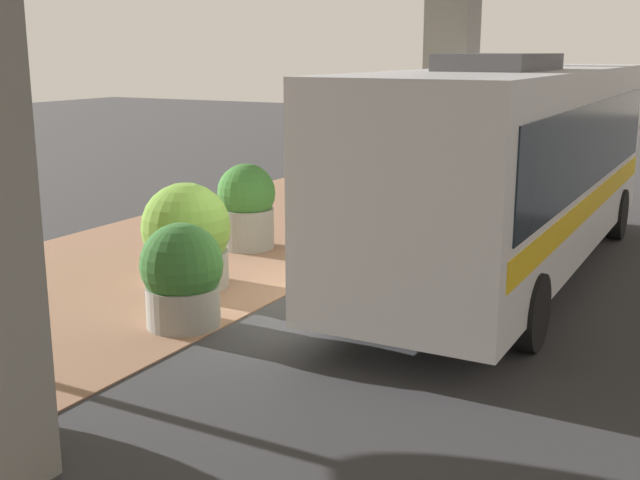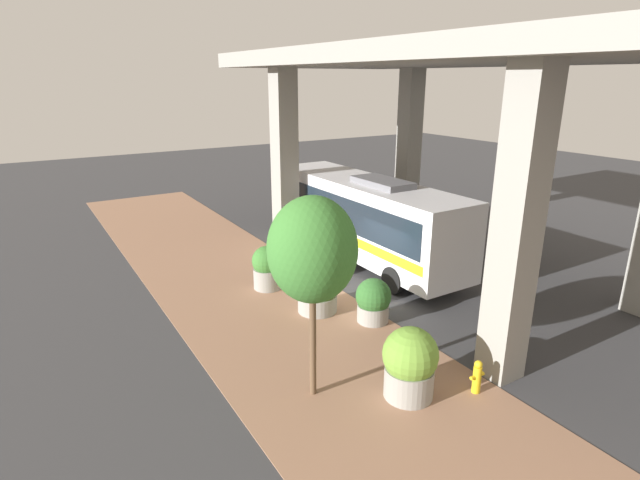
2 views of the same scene
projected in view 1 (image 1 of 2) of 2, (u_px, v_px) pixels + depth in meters
The scene contains 6 objects.
ground_plane at pixel (284, 297), 12.29m from camera, with size 80.00×80.00×0.00m, color #38383A.
sidewalk_strip at pixel (133, 271), 13.67m from camera, with size 6.00×40.00×0.02m.
bus at pixel (514, 158), 13.11m from camera, with size 2.69×10.36×3.64m.
planter_front at pixel (186, 238), 12.63m from camera, with size 1.41×1.41×1.68m.
planter_back at pixel (247, 206), 15.10m from camera, with size 1.09×1.09×1.63m.
planter_extra at pixel (182, 277), 10.80m from camera, with size 1.13×1.13×1.45m.
Camera 1 is at (6.06, -10.08, 3.69)m, focal length 45.00 mm.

